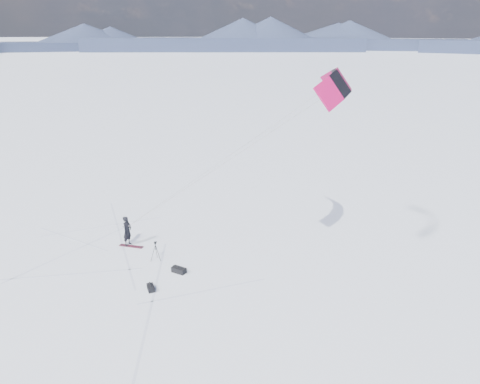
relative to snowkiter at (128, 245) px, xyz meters
The scene contains 9 objects.
ground 2.00m from the snowkiter, 53.53° to the right, with size 1800.00×1800.00×0.00m, color white.
horizon_hills 4.67m from the snowkiter, 53.53° to the right, with size 704.00×704.42×9.79m.
snow_tracks 2.20m from the snowkiter, 46.58° to the right, with size 17.62×10.25×0.01m.
snowkiter is the anchor object (origin of this frame).
snowboard 0.30m from the snowkiter, 16.26° to the right, with size 1.52×0.28×0.04m, color maroon.
tripod 2.92m from the snowkiter, 16.61° to the right, with size 0.54×0.61×1.14m.
gear_bag_a 4.91m from the snowkiter, 17.13° to the right, with size 0.80×0.40×0.35m.
gear_bag_b 5.72m from the snowkiter, 38.86° to the right, with size 0.69×0.67×0.30m.
power_kite 15.31m from the snowkiter, 14.56° to the left, with size 12.57×5.63×9.49m.
Camera 1 is at (16.72, -18.27, 12.34)m, focal length 35.00 mm.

